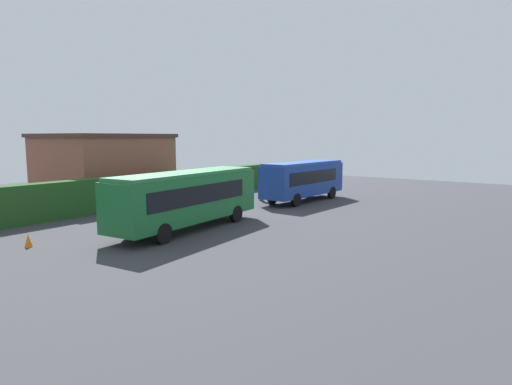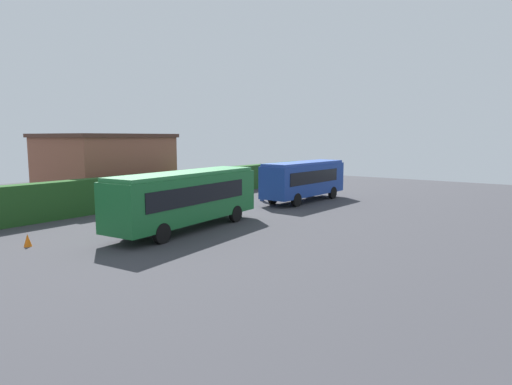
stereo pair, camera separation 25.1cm
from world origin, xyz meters
name	(u,v)px [view 1 (the left image)]	position (x,y,z in m)	size (l,w,h in m)	color
ground_plane	(226,216)	(0.00, 0.00, 0.00)	(64.00, 64.00, 0.00)	#38383D
bus_green	(187,196)	(-4.55, -1.04, 1.84)	(10.40, 3.29, 3.19)	#19602D
bus_blue	(304,179)	(8.58, -0.77, 1.80)	(8.93, 2.64, 3.13)	navy
person_left	(261,188)	(6.76, 2.01, 1.03)	(0.34, 0.47, 1.93)	#334C8C
person_center	(301,185)	(11.06, 0.85, 0.93)	(0.50, 0.45, 1.75)	silver
hedge_row	(147,189)	(0.00, 7.73, 1.16)	(44.00, 1.09, 2.33)	#224D1E
depot_building	(104,166)	(0.29, 13.35, 2.67)	(9.01, 8.21, 5.32)	brown
traffic_cone	(28,241)	(-11.68, 2.17, 0.30)	(0.36, 0.36, 0.60)	orange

